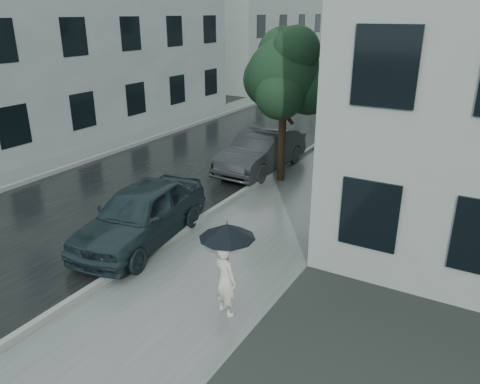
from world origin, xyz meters
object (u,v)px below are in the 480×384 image
Objects in this scene: lamp_post at (351,76)px; car_far at (261,151)px; street_tree at (285,75)px; car_near at (141,214)px; pedestrian at (225,280)px.

car_far is (-1.35, -5.96, -2.12)m from lamp_post.
street_tree is 1.17× the size of car_near.
pedestrian is at bearing -65.26° from car_far.
street_tree reaches higher than car_far.
car_near reaches higher than pedestrian.
pedestrian is at bearing -72.86° from street_tree.
street_tree is 3.11m from car_far.
street_tree is (-2.38, 7.73, 2.86)m from pedestrian.
pedestrian is 0.33× the size of car_far.
lamp_post is 12.88m from car_near.
lamp_post is 6.47m from car_far.
car_far is (-1.11, 0.55, -2.86)m from street_tree.
lamp_post is 1.13× the size of car_near.
car_near is (-3.49, 1.60, 0.01)m from pedestrian.
car_far is (0.00, 6.68, -0.01)m from car_near.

